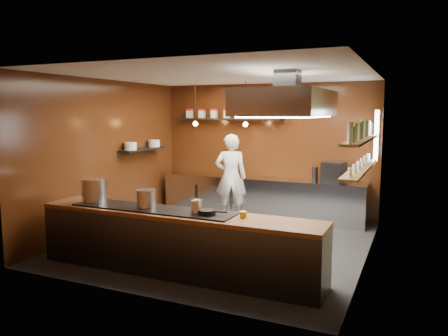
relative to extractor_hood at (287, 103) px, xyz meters
The scene contains 26 objects.
floor 2.85m from the extractor_hood, 162.90° to the left, with size 5.00×5.00×0.00m, color black.
back_wall 3.33m from the extractor_hood, 114.15° to the left, with size 5.00×5.00×0.00m, color #361909.
left_wall 3.95m from the extractor_hood, behind, with size 5.00×5.00×0.00m, color #361909.
right_wall 1.62m from the extractor_hood, 18.43° to the left, with size 5.00×5.00×0.00m, color #424326.
ceiling 1.45m from the extractor_hood, 162.90° to the left, with size 5.00×5.00×0.00m, color silver.
window_pane 2.47m from the extractor_hood, 61.29° to the left, with size 1.00×1.00×0.00m, color white.
prep_counter 3.54m from the extractor_hood, 116.83° to the left, with size 4.60×0.65×0.90m, color silver.
pass_counter 2.70m from the extractor_hood, 137.38° to the right, with size 4.40×0.72×0.94m.
tin_shelf 3.54m from the extractor_hood, 128.56° to the left, with size 2.60×0.26×0.04m, color black.
plate_shelf 4.02m from the extractor_hood, 158.96° to the left, with size 0.30×1.40×0.04m, color black.
bottle_shelf_upper 1.38m from the extractor_hood, 33.94° to the left, with size 0.26×2.80×0.04m, color brown.
bottle_shelf_lower 1.64m from the extractor_hood, 33.94° to the left, with size 0.26×2.80×0.04m, color brown.
extractor_hood is the anchor object (origin of this frame).
pendant_left 3.44m from the extractor_hood, 142.13° to the left, with size 0.10×0.10×0.95m.
pendant_right 2.60m from the extractor_hood, 125.54° to the left, with size 0.10×0.10×0.95m.
storage_tins 3.44m from the extractor_hood, 126.60° to the left, with size 2.43×0.13×0.22m.
plate_stacks 3.99m from the extractor_hood, 158.96° to the left, with size 0.26×1.16×0.16m.
bottles 1.33m from the extractor_hood, 33.94° to the left, with size 0.06×2.66×0.24m.
wine_glasses 1.59m from the extractor_hood, 33.94° to the left, with size 0.07×2.37×0.13m.
stockpot_large 3.34m from the extractor_hood, 156.84° to the right, with size 0.38×0.38×0.37m, color silver.
stockpot_small 2.60m from the extractor_hood, 145.70° to the right, with size 0.29×0.29×0.27m, color #B8BABF.
utensil_crock 2.15m from the extractor_hood, 126.28° to the right, with size 0.15×0.15×0.20m, color silver.
frying_pan 2.11m from the extractor_hood, 122.20° to the right, with size 0.43×0.26×0.06m.
butter_jar 1.93m from the extractor_hood, 103.53° to the right, with size 0.10×0.10×0.09m, color yellow.
espresso_machine 2.97m from the extractor_hood, 83.65° to the left, with size 0.42×0.40×0.42m, color black.
chef 3.22m from the extractor_hood, 130.99° to the left, with size 0.69×0.45×1.89m, color silver.
Camera 1 is at (3.17, -6.99, 2.36)m, focal length 35.00 mm.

